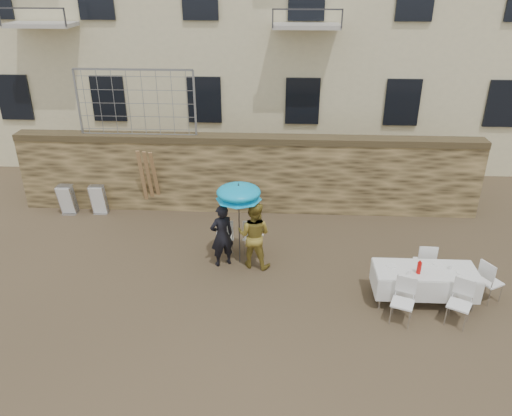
# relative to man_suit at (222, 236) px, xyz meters

# --- Properties ---
(ground) EXTENTS (80.00, 80.00, 0.00)m
(ground) POSITION_rel_man_suit_xyz_m (0.38, -1.96, -0.78)
(ground) COLOR brown
(ground) RESTS_ON ground
(stone_wall) EXTENTS (13.00, 0.50, 2.20)m
(stone_wall) POSITION_rel_man_suit_xyz_m (0.38, 3.04, 0.32)
(stone_wall) COLOR brown
(stone_wall) RESTS_ON ground
(chain_link_fence) EXTENTS (3.20, 0.06, 1.80)m
(chain_link_fence) POSITION_rel_man_suit_xyz_m (-2.62, 3.04, 2.32)
(chain_link_fence) COLOR gray
(chain_link_fence) RESTS_ON stone_wall
(man_suit) EXTENTS (0.68, 0.60, 1.56)m
(man_suit) POSITION_rel_man_suit_xyz_m (0.00, 0.00, 0.00)
(man_suit) COLOR black
(man_suit) RESTS_ON ground
(woman_dress) EXTENTS (0.93, 0.80, 1.65)m
(woman_dress) POSITION_rel_man_suit_xyz_m (0.75, 0.00, 0.04)
(woman_dress) COLOR gold
(woman_dress) RESTS_ON ground
(umbrella) EXTENTS (1.06, 1.06, 1.90)m
(umbrella) POSITION_rel_man_suit_xyz_m (0.40, 0.10, 1.01)
(umbrella) COLOR #3F3F44
(umbrella) RESTS_ON ground
(couple_chair_left) EXTENTS (0.55, 0.55, 0.96)m
(couple_chair_left) POSITION_rel_man_suit_xyz_m (0.00, 0.55, -0.30)
(couple_chair_left) COLOR white
(couple_chair_left) RESTS_ON ground
(couple_chair_right) EXTENTS (0.58, 0.58, 0.96)m
(couple_chair_right) POSITION_rel_man_suit_xyz_m (0.70, 0.55, -0.30)
(couple_chair_right) COLOR white
(couple_chair_right) RESTS_ON ground
(banquet_table) EXTENTS (2.10, 0.85, 0.78)m
(banquet_table) POSITION_rel_man_suit_xyz_m (4.40, -1.20, -0.05)
(banquet_table) COLOR white
(banquet_table) RESTS_ON ground
(soda_bottle) EXTENTS (0.09, 0.09, 0.26)m
(soda_bottle) POSITION_rel_man_suit_xyz_m (4.20, -1.35, 0.13)
(soda_bottle) COLOR red
(soda_bottle) RESTS_ON banquet_table
(table_chair_front_left) EXTENTS (0.62, 0.62, 0.96)m
(table_chair_front_left) POSITION_rel_man_suit_xyz_m (3.80, -1.95, -0.30)
(table_chair_front_left) COLOR white
(table_chair_front_left) RESTS_ON ground
(table_chair_front_right) EXTENTS (0.66, 0.66, 0.96)m
(table_chair_front_right) POSITION_rel_man_suit_xyz_m (4.90, -1.95, -0.30)
(table_chair_front_right) COLOR white
(table_chair_front_right) RESTS_ON ground
(table_chair_back) EXTENTS (0.50, 0.50, 0.96)m
(table_chair_back) POSITION_rel_man_suit_xyz_m (4.60, -0.40, -0.30)
(table_chair_back) COLOR white
(table_chair_back) RESTS_ON ground
(table_chair_side) EXTENTS (0.65, 0.65, 0.96)m
(table_chair_side) POSITION_rel_man_suit_xyz_m (5.80, -1.10, -0.30)
(table_chair_side) COLOR white
(table_chair_side) RESTS_ON ground
(chair_stack_left) EXTENTS (0.46, 0.40, 0.92)m
(chair_stack_left) POSITION_rel_man_suit_xyz_m (-4.73, 2.58, -0.32)
(chair_stack_left) COLOR white
(chair_stack_left) RESTS_ON ground
(chair_stack_right) EXTENTS (0.46, 0.32, 0.92)m
(chair_stack_right) POSITION_rel_man_suit_xyz_m (-3.83, 2.58, -0.32)
(chair_stack_right) COLOR white
(chair_stack_right) RESTS_ON ground
(wood_planks) EXTENTS (0.70, 0.20, 2.00)m
(wood_planks) POSITION_rel_man_suit_xyz_m (-2.23, 2.65, 0.22)
(wood_planks) COLOR #A37749
(wood_planks) RESTS_ON ground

